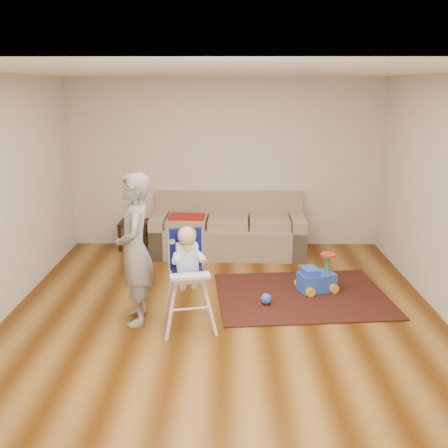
{
  "coord_description": "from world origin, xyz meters",
  "views": [
    {
      "loc": [
        0.05,
        -5.22,
        2.57
      ],
      "look_at": [
        0.0,
        0.4,
        1.0
      ],
      "focal_mm": 40.0,
      "sensor_mm": 36.0,
      "label": 1
    }
  ],
  "objects_px": {
    "side_table": "(134,235)",
    "high_chair": "(188,280)",
    "adult": "(135,250)",
    "sofa": "(228,225)",
    "toy_ball": "(266,299)",
    "ride_on_toy": "(317,272)"
  },
  "relations": [
    {
      "from": "ride_on_toy",
      "to": "toy_ball",
      "type": "relative_size",
      "value": 3.6
    },
    {
      "from": "ride_on_toy",
      "to": "high_chair",
      "type": "relative_size",
      "value": 0.42
    },
    {
      "from": "ride_on_toy",
      "to": "adult",
      "type": "height_order",
      "value": "adult"
    },
    {
      "from": "sofa",
      "to": "ride_on_toy",
      "type": "relative_size",
      "value": 4.92
    },
    {
      "from": "side_table",
      "to": "high_chair",
      "type": "distance_m",
      "value": 2.99
    },
    {
      "from": "toy_ball",
      "to": "adult",
      "type": "xyz_separation_m",
      "value": [
        -1.47,
        -0.41,
        0.76
      ]
    },
    {
      "from": "sofa",
      "to": "toy_ball",
      "type": "xyz_separation_m",
      "value": [
        0.46,
        -1.98,
        -0.37
      ]
    },
    {
      "from": "side_table",
      "to": "high_chair",
      "type": "relative_size",
      "value": 0.38
    },
    {
      "from": "sofa",
      "to": "adult",
      "type": "bearing_deg",
      "value": -111.02
    },
    {
      "from": "side_table",
      "to": "toy_ball",
      "type": "relative_size",
      "value": 3.26
    },
    {
      "from": "toy_ball",
      "to": "side_table",
      "type": "bearing_deg",
      "value": 132.14
    },
    {
      "from": "high_chair",
      "to": "ride_on_toy",
      "type": "bearing_deg",
      "value": 20.99
    },
    {
      "from": "adult",
      "to": "high_chair",
      "type": "bearing_deg",
      "value": 66.6
    },
    {
      "from": "sofa",
      "to": "side_table",
      "type": "relative_size",
      "value": 5.44
    },
    {
      "from": "adult",
      "to": "toy_ball",
      "type": "bearing_deg",
      "value": 96.03
    },
    {
      "from": "side_table",
      "to": "high_chair",
      "type": "height_order",
      "value": "high_chair"
    },
    {
      "from": "ride_on_toy",
      "to": "high_chair",
      "type": "distance_m",
      "value": 1.88
    },
    {
      "from": "high_chair",
      "to": "side_table",
      "type": "bearing_deg",
      "value": 100.74
    },
    {
      "from": "side_table",
      "to": "adult",
      "type": "distance_m",
      "value": 2.73
    },
    {
      "from": "side_table",
      "to": "ride_on_toy",
      "type": "distance_m",
      "value": 3.21
    },
    {
      "from": "side_table",
      "to": "ride_on_toy",
      "type": "bearing_deg",
      "value": -33.59
    },
    {
      "from": "ride_on_toy",
      "to": "adult",
      "type": "xyz_separation_m",
      "value": [
        -2.15,
        -0.84,
        0.58
      ]
    }
  ]
}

